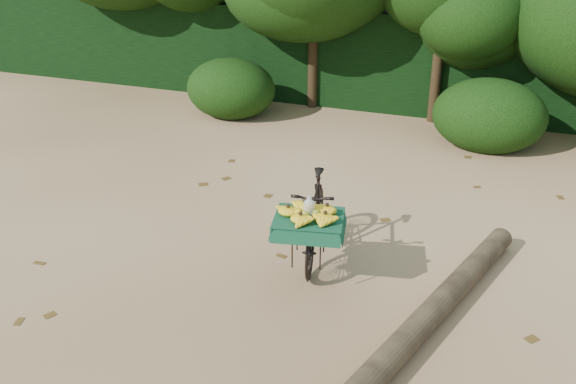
% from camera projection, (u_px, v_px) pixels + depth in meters
% --- Properties ---
extents(ground, '(80.00, 80.00, 0.00)m').
position_uv_depth(ground, '(308.00, 257.00, 6.62)').
color(ground, tan).
rests_on(ground, ground).
extents(vendor_bicycle, '(0.88, 1.71, 0.92)m').
position_uv_depth(vendor_bicycle, '(315.00, 218.00, 6.44)').
color(vendor_bicycle, black).
rests_on(vendor_bicycle, ground).
extents(fallen_log, '(1.16, 3.21, 0.24)m').
position_uv_depth(fallen_log, '(438.00, 306.00, 5.59)').
color(fallen_log, brown).
rests_on(fallen_log, ground).
extents(hedge_backdrop, '(26.00, 1.80, 1.80)m').
position_uv_depth(hedge_backdrop, '(418.00, 57.00, 11.59)').
color(hedge_backdrop, black).
rests_on(hedge_backdrop, ground).
extents(tree_row, '(14.50, 2.00, 4.00)m').
position_uv_depth(tree_row, '(378.00, 1.00, 10.66)').
color(tree_row, black).
rests_on(tree_row, ground).
extents(bush_clumps, '(8.80, 1.70, 0.90)m').
position_uv_depth(bush_clumps, '(425.00, 112.00, 9.92)').
color(bush_clumps, black).
rests_on(bush_clumps, ground).
extents(leaf_litter, '(7.00, 7.30, 0.01)m').
position_uv_depth(leaf_litter, '(326.00, 230.00, 7.17)').
color(leaf_litter, '#543B16').
rests_on(leaf_litter, ground).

